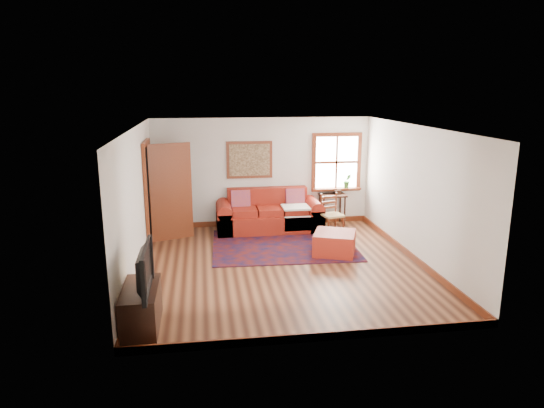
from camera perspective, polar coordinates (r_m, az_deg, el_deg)
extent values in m
plane|color=#421F11|center=(8.90, 1.15, -7.23)|extent=(5.50, 5.50, 0.00)
cube|color=silver|center=(11.20, -1.14, 3.75)|extent=(5.00, 0.04, 2.50)
cube|color=silver|center=(5.94, 5.58, -5.26)|extent=(5.00, 0.04, 2.50)
cube|color=silver|center=(8.50, -15.68, 0.06)|extent=(0.04, 5.50, 2.50)
cube|color=silver|center=(9.27, 16.61, 1.11)|extent=(0.04, 5.50, 2.50)
cube|color=white|center=(8.35, 1.23, 9.03)|extent=(5.00, 5.50, 0.04)
cube|color=maroon|center=(11.45, -1.10, -2.14)|extent=(5.00, 0.03, 0.12)
cube|color=maroon|center=(8.84, -15.09, -7.46)|extent=(0.03, 5.50, 0.12)
cube|color=maroon|center=(9.58, 16.04, -5.85)|extent=(0.03, 5.50, 0.12)
cube|color=white|center=(11.51, 7.58, 4.91)|extent=(1.00, 0.02, 1.20)
cube|color=maroon|center=(11.41, 7.70, 8.10)|extent=(1.18, 0.06, 0.09)
cube|color=maroon|center=(11.61, 7.50, 1.75)|extent=(1.18, 0.06, 0.09)
cube|color=maroon|center=(11.36, 4.94, 4.86)|extent=(0.09, 0.06, 1.20)
cube|color=maroon|center=(11.65, 10.18, 4.92)|extent=(0.09, 0.06, 1.20)
cube|color=maroon|center=(11.49, 7.60, 4.89)|extent=(1.00, 0.04, 0.05)
cube|color=maroon|center=(11.53, 7.59, 1.80)|extent=(1.15, 0.20, 0.04)
imported|color=#306A25|center=(11.55, 8.84, 2.71)|extent=(0.18, 0.15, 0.33)
cube|color=black|center=(10.09, -14.45, 0.92)|extent=(0.02, 0.90, 2.05)
cube|color=maroon|center=(9.61, -14.57, 0.29)|extent=(0.06, 0.09, 2.05)
cube|color=maroon|center=(10.57, -14.02, 1.51)|extent=(0.06, 0.09, 2.05)
cube|color=maroon|center=(9.92, -14.64, 6.97)|extent=(0.06, 1.08, 0.09)
cube|color=maroon|center=(10.34, -11.80, 1.37)|extent=(0.86, 0.35, 2.05)
cube|color=silver|center=(10.32, -11.82, 1.92)|extent=(0.56, 0.22, 1.33)
cube|color=maroon|center=(11.10, -2.67, 5.22)|extent=(1.05, 0.04, 0.85)
cube|color=tan|center=(11.07, -2.66, 5.19)|extent=(0.92, 0.03, 0.72)
cube|color=#53100B|center=(9.99, 1.35, -4.82)|extent=(2.97, 2.42, 0.02)
cube|color=maroon|center=(10.95, -0.33, -2.09)|extent=(2.36, 0.97, 0.41)
cube|color=maroon|center=(11.17, -0.58, 0.67)|extent=(1.83, 0.27, 0.51)
cube|color=maroon|center=(10.84, -5.64, -2.03)|extent=(0.33, 0.97, 0.51)
cube|color=maroon|center=(11.11, 4.86, -1.63)|extent=(0.33, 0.97, 0.51)
cube|color=#D5571E|center=(10.94, -3.71, 0.52)|extent=(0.43, 0.21, 0.45)
cube|color=#D5571E|center=(11.10, 2.73, 0.73)|extent=(0.43, 0.21, 0.45)
cube|color=silver|center=(10.77, 2.80, -0.37)|extent=(0.60, 0.54, 0.04)
cube|color=maroon|center=(9.50, 7.37, -4.60)|extent=(0.99, 0.99, 0.44)
cube|color=black|center=(11.41, 7.13, 1.05)|extent=(0.61, 0.45, 0.04)
cylinder|color=black|center=(11.26, 6.09, -1.00)|extent=(0.04, 0.04, 0.69)
cylinder|color=black|center=(11.39, 8.55, -0.90)|extent=(0.04, 0.04, 0.69)
cylinder|color=black|center=(11.61, 5.63, -0.54)|extent=(0.04, 0.04, 0.69)
cylinder|color=black|center=(11.74, 8.03, -0.45)|extent=(0.04, 0.04, 0.69)
cube|color=tan|center=(10.60, 7.10, -1.31)|extent=(0.51, 0.50, 0.04)
cylinder|color=maroon|center=(10.44, 6.64, -2.90)|extent=(0.04, 0.04, 0.44)
cylinder|color=maroon|center=(10.61, 8.38, -2.67)|extent=(0.04, 0.04, 0.44)
cylinder|color=maroon|center=(10.67, 5.79, -1.18)|extent=(0.04, 0.04, 0.91)
cylinder|color=maroon|center=(10.84, 7.51, -1.00)|extent=(0.04, 0.04, 0.91)
cube|color=maroon|center=(10.69, 6.69, 0.21)|extent=(0.36, 0.12, 0.27)
cube|color=black|center=(6.87, -15.14, -11.69)|extent=(0.47, 1.04, 0.57)
imported|color=black|center=(6.54, -15.40, -7.42)|extent=(0.14, 1.06, 0.61)
cylinder|color=silver|center=(7.05, -14.59, -7.67)|extent=(0.12, 0.12, 0.18)
cylinder|color=#FFA53F|center=(7.06, -14.58, -7.90)|extent=(0.07, 0.07, 0.12)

